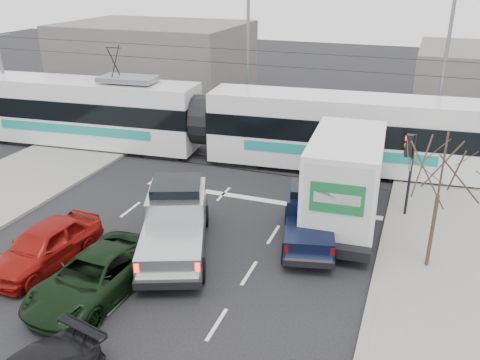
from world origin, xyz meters
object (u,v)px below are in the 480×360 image
(street_lamp_near, at_px, (440,70))
(green_car, at_px, (95,276))
(box_truck, at_px, (346,179))
(street_lamp_far, at_px, (245,52))
(navy_pickup, at_px, (309,217))
(tram, at_px, (204,121))
(red_car, at_px, (45,245))
(bare_tree, at_px, (442,171))
(silver_pickup, at_px, (176,219))
(traffic_signal, at_px, (409,158))

(street_lamp_near, xyz_separation_m, green_car, (-9.94, -16.95, -4.39))
(box_truck, bearing_deg, street_lamp_far, 124.15)
(box_truck, xyz_separation_m, navy_pickup, (-1.02, -2.07, -0.94))
(tram, relative_size, red_car, 6.22)
(tram, xyz_separation_m, navy_pickup, (7.82, -7.48, -1.07))
(street_lamp_far, distance_m, green_car, 19.51)
(street_lamp_far, relative_size, red_car, 1.92)
(bare_tree, bearing_deg, street_lamp_far, 131.12)
(street_lamp_near, bearing_deg, navy_pickup, -111.10)
(navy_pickup, bearing_deg, bare_tree, -20.64)
(green_car, bearing_deg, navy_pickup, 50.58)
(bare_tree, distance_m, green_car, 11.99)
(street_lamp_near, bearing_deg, silver_pickup, -124.08)
(tram, height_order, green_car, tram)
(box_truck, height_order, navy_pickup, box_truck)
(navy_pickup, bearing_deg, silver_pickup, -167.55)
(traffic_signal, relative_size, street_lamp_near, 0.40)
(green_car, height_order, red_car, red_car)
(bare_tree, relative_size, red_car, 1.07)
(green_car, relative_size, red_car, 1.12)
(traffic_signal, height_order, green_car, traffic_signal)
(bare_tree, height_order, silver_pickup, bare_tree)
(box_truck, relative_size, navy_pickup, 1.56)
(tram, bearing_deg, street_lamp_far, 79.53)
(tram, relative_size, silver_pickup, 4.25)
(tram, distance_m, silver_pickup, 10.25)
(box_truck, height_order, red_car, box_truck)
(street_lamp_far, xyz_separation_m, navy_pickup, (7.29, -12.91, -4.09))
(street_lamp_near, height_order, navy_pickup, street_lamp_near)
(silver_pickup, bearing_deg, street_lamp_far, 77.71)
(bare_tree, xyz_separation_m, navy_pickup, (-4.49, 0.59, -2.77))
(silver_pickup, distance_m, box_truck, 7.19)
(street_lamp_far, height_order, red_car, street_lamp_far)
(street_lamp_near, relative_size, box_truck, 1.11)
(bare_tree, xyz_separation_m, silver_pickup, (-9.18, -1.64, -2.62))
(tram, xyz_separation_m, green_car, (2.08, -13.52, -1.37))
(silver_pickup, height_order, red_car, silver_pickup)
(street_lamp_far, bearing_deg, navy_pickup, -60.53)
(bare_tree, distance_m, street_lamp_near, 11.58)
(navy_pickup, bearing_deg, street_lamp_near, 55.81)
(box_truck, bearing_deg, navy_pickup, -119.51)
(bare_tree, relative_size, navy_pickup, 0.96)
(traffic_signal, relative_size, navy_pickup, 0.69)
(traffic_signal, xyz_separation_m, box_truck, (-2.35, -1.34, -0.77))
(bare_tree, bearing_deg, navy_pickup, 172.46)
(street_lamp_near, height_order, green_car, street_lamp_near)
(traffic_signal, bearing_deg, red_car, -144.52)
(bare_tree, distance_m, red_car, 14.10)
(bare_tree, distance_m, silver_pickup, 9.68)
(silver_pickup, bearing_deg, traffic_signal, 12.96)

